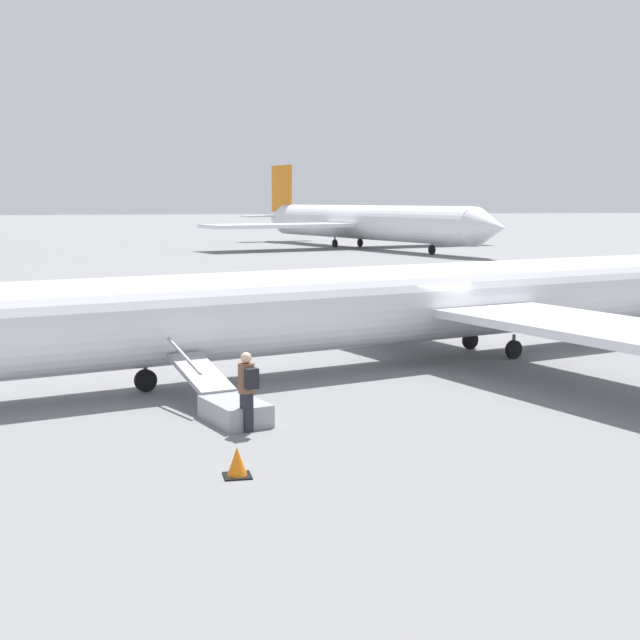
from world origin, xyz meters
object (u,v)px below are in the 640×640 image
airplane_far_left (361,222)px  boarding_stairs (228,403)px  airplane_main (448,300)px  passenger (247,386)px

airplane_far_left → boarding_stairs: airplane_far_left is taller
airplane_main → boarding_stairs: 10.06m
airplane_far_left → boarding_stairs: 73.84m
boarding_stairs → passenger: size_ratio=2.37×
airplane_main → boarding_stairs: airplane_main is taller
airplane_far_left → boarding_stairs: (21.93, 70.47, -2.38)m
boarding_stairs → passenger: passenger is taller
airplane_far_left → airplane_main: bearing=-29.5°
airplane_main → airplane_far_left: size_ratio=0.75×
airplane_far_left → boarding_stairs: size_ratio=10.47×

